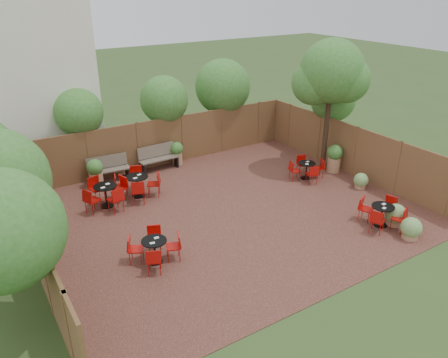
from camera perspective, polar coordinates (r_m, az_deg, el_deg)
ground at (r=14.80m, az=0.21°, el=-4.42°), size 80.00×80.00×0.00m
courtyard_paving at (r=14.79m, az=0.21°, el=-4.39°), size 12.00×10.00×0.02m
fence_back at (r=18.44m, az=-8.13°, el=4.74°), size 12.00×0.08×2.00m
fence_left at (r=12.59m, az=-23.74°, el=-7.06°), size 0.08×10.00×2.00m
fence_right at (r=18.02m, az=16.60°, el=3.46°), size 0.08×10.00×2.00m
neighbour_building at (r=19.36m, az=-25.10°, el=12.88°), size 5.00×4.00×8.00m
overhang_foliage at (r=14.67m, az=-12.32°, el=6.18°), size 15.47×10.77×2.55m
courtyard_tree at (r=17.51m, az=13.78°, el=12.90°), size 2.64×2.54×5.21m
park_bench_left at (r=17.52m, az=-14.77°, el=1.37°), size 1.60×0.63×0.97m
park_bench_right at (r=18.16m, az=-8.58°, el=2.82°), size 1.64×0.57×1.00m
bistro_tables at (r=14.78m, az=-2.82°, el=-2.53°), size 8.89×7.59×0.90m
planters at (r=16.95m, az=-6.73°, el=1.56°), size 11.82×4.66×1.13m
low_shrubs at (r=15.23m, az=20.91°, el=-3.84°), size 2.04×3.84×0.71m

